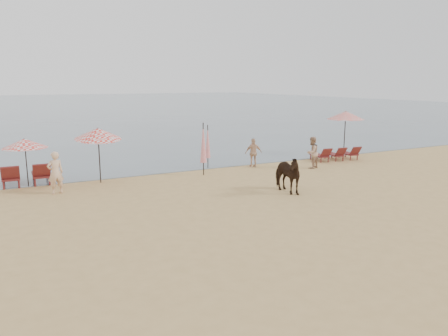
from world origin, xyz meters
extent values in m
plane|color=tan|center=(0.00, 0.00, 0.00)|extent=(120.00, 120.00, 0.00)
cube|color=#51606B|center=(0.00, 80.00, 0.00)|extent=(160.00, 140.00, 0.06)
cube|color=maroon|center=(-7.64, 10.69, 0.39)|extent=(0.76, 1.58, 0.09)
cube|color=maroon|center=(-7.65, 9.85, 0.70)|extent=(0.74, 0.53, 0.69)
cube|color=maroon|center=(-6.41, 10.67, 0.39)|extent=(0.76, 1.58, 0.09)
cube|color=maroon|center=(-6.43, 9.83, 0.70)|extent=(0.74, 0.53, 0.69)
cube|color=maroon|center=(8.41, 9.26, 0.31)|extent=(0.73, 1.32, 0.07)
cube|color=maroon|center=(8.33, 8.59, 0.57)|extent=(0.63, 0.48, 0.55)
cube|color=maroon|center=(9.39, 9.14, 0.31)|extent=(0.73, 1.32, 0.07)
cube|color=maroon|center=(9.31, 8.47, 0.57)|extent=(0.63, 0.48, 0.55)
cube|color=maroon|center=(10.37, 9.02, 0.31)|extent=(0.73, 1.32, 0.07)
cube|color=maroon|center=(10.29, 8.35, 0.57)|extent=(0.63, 0.48, 0.55)
cylinder|color=black|center=(-6.98, 10.14, 0.98)|extent=(0.04, 0.04, 1.95)
cone|color=red|center=(-6.98, 10.14, 1.91)|extent=(1.86, 1.86, 0.40)
sphere|color=black|center=(-6.98, 10.14, 2.09)|extent=(0.07, 0.07, 0.07)
cylinder|color=black|center=(-4.01, 9.47, 1.15)|extent=(0.05, 0.05, 2.30)
cone|color=red|center=(-4.01, 9.47, 2.24)|extent=(2.03, 2.07, 0.69)
sphere|color=black|center=(-4.01, 9.47, 2.46)|extent=(0.09, 0.09, 0.09)
cylinder|color=black|center=(11.19, 10.28, 1.26)|extent=(0.06, 0.06, 2.52)
cone|color=red|center=(11.19, 10.28, 2.46)|extent=(2.24, 2.24, 0.50)
sphere|color=black|center=(11.19, 10.28, 2.69)|extent=(0.09, 0.09, 0.09)
cylinder|color=black|center=(1.75, 10.24, 1.15)|extent=(0.05, 0.05, 2.30)
cone|color=red|center=(1.75, 10.24, 1.43)|extent=(0.28, 0.28, 1.73)
cylinder|color=black|center=(0.83, 8.80, 1.29)|extent=(0.06, 0.06, 2.58)
cone|color=red|center=(0.83, 8.80, 1.60)|extent=(0.31, 0.31, 1.93)
imported|color=black|center=(2.41, 4.14, 0.79)|extent=(0.86, 1.88, 1.58)
imported|color=#E2B38D|center=(-6.02, 8.29, 0.87)|extent=(0.69, 0.51, 1.75)
imported|color=tan|center=(6.64, 7.74, 0.84)|extent=(0.99, 0.88, 1.68)
imported|color=tan|center=(4.08, 9.46, 0.77)|extent=(0.97, 0.58, 1.55)
camera|label=1|loc=(-7.89, -10.28, 4.53)|focal=35.00mm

